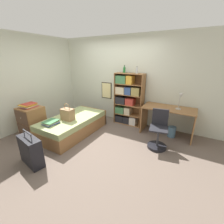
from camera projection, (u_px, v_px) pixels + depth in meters
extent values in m
plane|color=#66564C|center=(92.00, 138.00, 3.88)|extent=(14.00, 14.00, 0.00)
cube|color=beige|center=(120.00, 80.00, 4.70)|extent=(10.00, 0.06, 2.60)
cube|color=black|center=(107.00, 90.00, 5.02)|extent=(0.37, 0.02, 0.53)
cube|color=beige|center=(106.00, 90.00, 5.01)|extent=(0.33, 0.01, 0.49)
cube|color=beige|center=(34.00, 82.00, 4.40)|extent=(0.06, 10.00, 2.60)
cube|color=olive|center=(73.00, 127.00, 4.13)|extent=(0.98, 1.85, 0.32)
cube|color=#9EAD70|center=(73.00, 120.00, 4.05)|extent=(0.95, 1.82, 0.14)
cube|color=olive|center=(93.00, 115.00, 4.84)|extent=(0.98, 0.04, 0.46)
cube|color=#93704C|center=(68.00, 114.00, 3.80)|extent=(0.31, 0.21, 0.29)
torus|color=#93704C|center=(67.00, 107.00, 3.74)|extent=(0.19, 0.02, 0.19)
cube|color=beige|center=(52.00, 124.00, 3.60)|extent=(0.23, 0.36, 0.02)
cube|color=#334C84|center=(51.00, 123.00, 3.58)|extent=(0.29, 0.35, 0.01)
cube|color=beige|center=(52.00, 123.00, 3.59)|extent=(0.24, 0.37, 0.01)
cube|color=beige|center=(51.00, 122.00, 3.59)|extent=(0.27, 0.34, 0.02)
cube|color=#427A4C|center=(51.00, 121.00, 3.58)|extent=(0.31, 0.36, 0.02)
cube|color=black|center=(31.00, 151.00, 2.86)|extent=(0.61, 0.33, 0.57)
cylinder|color=#2D2D33|center=(24.00, 132.00, 2.84)|extent=(0.01, 0.01, 0.12)
cylinder|color=#2D2D33|center=(31.00, 138.00, 2.65)|extent=(0.01, 0.01, 0.12)
cube|color=#2D2D33|center=(27.00, 132.00, 2.72)|extent=(0.34, 0.08, 0.02)
cube|color=olive|center=(32.00, 121.00, 3.97)|extent=(0.54, 0.51, 0.76)
cube|color=#513828|center=(24.00, 131.00, 3.82)|extent=(0.50, 0.01, 0.34)
sphere|color=#B2A893|center=(24.00, 131.00, 3.81)|extent=(0.02, 0.02, 0.02)
cube|color=#513828|center=(21.00, 118.00, 3.70)|extent=(0.50, 0.01, 0.34)
sphere|color=#B2A893|center=(21.00, 118.00, 3.69)|extent=(0.02, 0.02, 0.02)
cube|color=#B2382D|center=(29.00, 107.00, 3.86)|extent=(0.32, 0.37, 0.01)
cube|color=#7A336B|center=(29.00, 107.00, 3.85)|extent=(0.25, 0.34, 0.01)
cube|color=beige|center=(29.00, 106.00, 3.85)|extent=(0.31, 0.37, 0.02)
cube|color=gold|center=(29.00, 105.00, 3.86)|extent=(0.28, 0.29, 0.01)
cube|color=#7A336B|center=(29.00, 105.00, 3.87)|extent=(0.25, 0.32, 0.01)
cube|color=gold|center=(28.00, 104.00, 3.84)|extent=(0.31, 0.37, 0.02)
cube|color=#B2382D|center=(29.00, 104.00, 3.85)|extent=(0.27, 0.31, 0.01)
cube|color=olive|center=(117.00, 98.00, 4.70)|extent=(0.02, 0.34, 1.55)
cube|color=olive|center=(142.00, 102.00, 4.31)|extent=(0.02, 0.34, 1.55)
cube|color=olive|center=(131.00, 98.00, 4.64)|extent=(0.86, 0.01, 1.55)
cube|color=olive|center=(128.00, 123.00, 4.77)|extent=(0.82, 0.34, 0.02)
cube|color=olive|center=(128.00, 114.00, 4.67)|extent=(0.82, 0.34, 0.02)
cube|color=olive|center=(129.00, 105.00, 4.56)|extent=(0.82, 0.34, 0.02)
cube|color=olive|center=(129.00, 95.00, 4.45)|extent=(0.82, 0.34, 0.02)
cube|color=olive|center=(130.00, 84.00, 4.35)|extent=(0.82, 0.34, 0.02)
cube|color=olive|center=(130.00, 73.00, 4.25)|extent=(0.82, 0.34, 0.02)
cube|color=#232328|center=(120.00, 118.00, 4.84)|extent=(0.26, 0.25, 0.21)
cube|color=#232328|center=(127.00, 120.00, 4.73)|extent=(0.20, 0.25, 0.21)
cube|color=silver|center=(133.00, 120.00, 4.62)|extent=(0.20, 0.25, 0.25)
cube|color=#427A4C|center=(121.00, 110.00, 4.74)|extent=(0.28, 0.25, 0.19)
cube|color=beige|center=(128.00, 111.00, 4.62)|extent=(0.18, 0.25, 0.21)
cube|color=#232328|center=(121.00, 100.00, 4.62)|extent=(0.31, 0.25, 0.21)
cube|color=#B2382D|center=(130.00, 102.00, 4.48)|extent=(0.24, 0.25, 0.20)
cube|color=beige|center=(121.00, 90.00, 4.52)|extent=(0.28, 0.25, 0.20)
cube|color=#334C84|center=(129.00, 91.00, 4.40)|extent=(0.19, 0.25, 0.22)
cube|color=#99894C|center=(136.00, 91.00, 4.29)|extent=(0.24, 0.25, 0.23)
cube|color=#427A4C|center=(122.00, 79.00, 4.41)|extent=(0.31, 0.25, 0.23)
cube|color=gold|center=(130.00, 80.00, 4.28)|extent=(0.18, 0.25, 0.24)
cylinder|color=#1E6B2D|center=(124.00, 70.00, 4.34)|extent=(0.07, 0.07, 0.15)
cylinder|color=#1E6B2D|center=(124.00, 67.00, 4.31)|extent=(0.03, 0.03, 0.05)
cylinder|color=#232328|center=(124.00, 65.00, 4.30)|extent=(0.03, 0.03, 0.02)
cylinder|color=#B7BCC1|center=(137.00, 71.00, 4.10)|extent=(0.06, 0.06, 0.13)
cylinder|color=#B7BCC1|center=(137.00, 68.00, 4.07)|extent=(0.02, 0.02, 0.04)
cylinder|color=#232328|center=(137.00, 67.00, 4.06)|extent=(0.03, 0.03, 0.02)
cube|color=olive|center=(169.00, 108.00, 3.84)|extent=(1.30, 0.64, 0.02)
cube|color=olive|center=(144.00, 117.00, 4.27)|extent=(0.03, 0.60, 0.73)
cube|color=olive|center=(194.00, 127.00, 3.68)|extent=(0.03, 0.60, 0.73)
cylinder|color=#ADA89E|center=(178.00, 109.00, 3.74)|extent=(0.13, 0.13, 0.02)
cylinder|color=#ADA89E|center=(179.00, 102.00, 3.68)|extent=(0.02, 0.02, 0.36)
cone|color=#ADA89E|center=(182.00, 94.00, 3.59)|extent=(0.15, 0.11, 0.15)
cylinder|color=black|center=(157.00, 146.00, 3.47)|extent=(0.43, 0.43, 0.06)
cylinder|color=#333338|center=(158.00, 139.00, 3.40)|extent=(0.05, 0.05, 0.47)
cube|color=black|center=(159.00, 129.00, 3.31)|extent=(0.46, 0.46, 0.03)
cube|color=black|center=(160.00, 117.00, 3.41)|extent=(0.36, 0.10, 0.39)
cylinder|color=slate|center=(172.00, 132.00, 3.93)|extent=(0.20, 0.20, 0.28)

